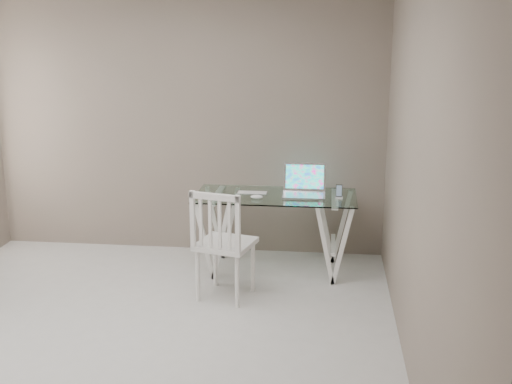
% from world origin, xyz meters
% --- Properties ---
extents(room, '(4.50, 4.52, 2.71)m').
position_xyz_m(room, '(-0.06, 0.02, 1.72)').
color(room, '#BBB8B3').
rests_on(room, ground).
extents(desk, '(1.50, 0.70, 0.75)m').
position_xyz_m(desk, '(0.95, 1.71, 0.38)').
color(desk, silver).
rests_on(desk, ground).
extents(chair, '(0.54, 0.54, 0.98)m').
position_xyz_m(chair, '(0.56, 0.97, 0.54)').
color(chair, white).
rests_on(chair, ground).
extents(laptop, '(0.40, 0.35, 0.28)m').
position_xyz_m(laptop, '(1.21, 1.77, 0.81)').
color(laptop, '#B7B7BB').
rests_on(laptop, desk).
extents(keyboard, '(0.29, 0.13, 0.01)m').
position_xyz_m(keyboard, '(0.73, 1.76, 0.75)').
color(keyboard, silver).
rests_on(keyboard, desk).
extents(mouse, '(0.11, 0.07, 0.04)m').
position_xyz_m(mouse, '(0.79, 1.56, 0.76)').
color(mouse, white).
rests_on(mouse, desk).
extents(phone_dock, '(0.07, 0.07, 0.13)m').
position_xyz_m(phone_dock, '(1.54, 1.66, 0.78)').
color(phone_dock, white).
rests_on(phone_dock, desk).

